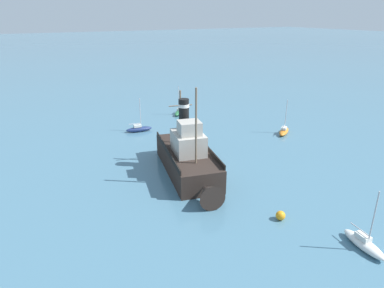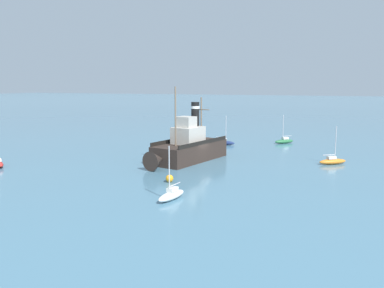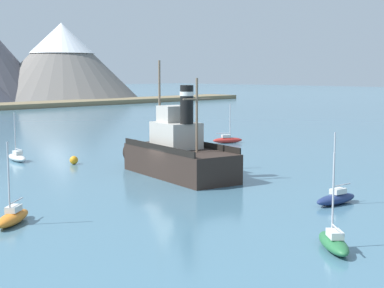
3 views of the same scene
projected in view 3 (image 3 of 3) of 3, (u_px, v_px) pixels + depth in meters
ground_plane at (159, 178)px, 49.40m from camera, size 600.00×600.00×0.00m
old_tugboat at (175, 154)px, 50.56m from camera, size 7.00×14.79×9.90m
sailboat_white at (17, 157)px, 58.80m from camera, size 1.70×3.93×4.90m
sailboat_orange at (13, 217)px, 34.45m from camera, size 3.71×3.15×4.90m
sailboat_red at (228, 140)px, 73.79m from camera, size 3.79×2.98×4.90m
sailboat_navy at (336, 198)px, 39.62m from camera, size 3.91×1.59×4.90m
sailboat_green at (334, 242)px, 29.40m from camera, size 3.42×3.51×4.90m
mooring_buoy at (74, 160)px, 56.83m from camera, size 0.80×0.80×0.80m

